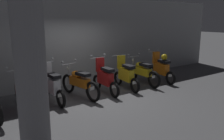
{
  "coord_description": "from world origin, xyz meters",
  "views": [
    {
      "loc": [
        -3.64,
        -6.12,
        2.45
      ],
      "look_at": [
        0.79,
        0.29,
        0.75
      ],
      "focal_mm": 36.93,
      "sensor_mm": 36.0,
      "label": 1
    }
  ],
  "objects_px": {
    "support_pillar": "(31,68)",
    "motorbike_slot_1": "(22,93)",
    "motorbike_slot_4": "(105,78)",
    "motorbike_slot_2": "(52,85)",
    "motorbike_slot_6": "(142,72)",
    "motorbike_slot_7": "(161,68)",
    "motorbike_slot_5": "(125,74)",
    "motorbike_slot_3": "(79,82)"
  },
  "relations": [
    {
      "from": "motorbike_slot_2",
      "to": "motorbike_slot_5",
      "type": "height_order",
      "value": "motorbike_slot_2"
    },
    {
      "from": "motorbike_slot_2",
      "to": "motorbike_slot_4",
      "type": "relative_size",
      "value": 1.0
    },
    {
      "from": "motorbike_slot_4",
      "to": "motorbike_slot_5",
      "type": "xyz_separation_m",
      "value": [
        0.9,
        -0.0,
        -0.0
      ]
    },
    {
      "from": "motorbike_slot_1",
      "to": "motorbike_slot_2",
      "type": "xyz_separation_m",
      "value": [
        0.89,
        0.14,
        0.04
      ]
    },
    {
      "from": "motorbike_slot_3",
      "to": "support_pillar",
      "type": "relative_size",
      "value": 0.58
    },
    {
      "from": "support_pillar",
      "to": "motorbike_slot_1",
      "type": "bearing_deg",
      "value": 81.29
    },
    {
      "from": "motorbike_slot_1",
      "to": "motorbike_slot_4",
      "type": "bearing_deg",
      "value": -0.78
    },
    {
      "from": "motorbike_slot_1",
      "to": "motorbike_slot_3",
      "type": "bearing_deg",
      "value": 2.54
    },
    {
      "from": "motorbike_slot_2",
      "to": "support_pillar",
      "type": "height_order",
      "value": "support_pillar"
    },
    {
      "from": "motorbike_slot_1",
      "to": "motorbike_slot_4",
      "type": "relative_size",
      "value": 1.16
    },
    {
      "from": "motorbike_slot_6",
      "to": "motorbike_slot_7",
      "type": "height_order",
      "value": "motorbike_slot_7"
    },
    {
      "from": "motorbike_slot_1",
      "to": "motorbike_slot_6",
      "type": "bearing_deg",
      "value": 0.86
    },
    {
      "from": "motorbike_slot_1",
      "to": "motorbike_slot_2",
      "type": "height_order",
      "value": "motorbike_slot_2"
    },
    {
      "from": "motorbike_slot_6",
      "to": "motorbike_slot_5",
      "type": "bearing_deg",
      "value": -173.34
    },
    {
      "from": "motorbike_slot_3",
      "to": "motorbike_slot_1",
      "type": "bearing_deg",
      "value": -177.46
    },
    {
      "from": "motorbike_slot_1",
      "to": "motorbike_slot_7",
      "type": "xyz_separation_m",
      "value": [
        5.36,
        -0.05,
        0.08
      ]
    },
    {
      "from": "motorbike_slot_6",
      "to": "support_pillar",
      "type": "bearing_deg",
      "value": -152.21
    },
    {
      "from": "motorbike_slot_1",
      "to": "motorbike_slot_7",
      "type": "relative_size",
      "value": 1.16
    },
    {
      "from": "motorbike_slot_5",
      "to": "motorbike_slot_4",
      "type": "bearing_deg",
      "value": 179.96
    },
    {
      "from": "motorbike_slot_1",
      "to": "support_pillar",
      "type": "distance_m",
      "value": 2.77
    },
    {
      "from": "support_pillar",
      "to": "motorbike_slot_4",
      "type": "bearing_deg",
      "value": 38.68
    },
    {
      "from": "motorbike_slot_3",
      "to": "support_pillar",
      "type": "distance_m",
      "value": 3.55
    },
    {
      "from": "motorbike_slot_3",
      "to": "support_pillar",
      "type": "height_order",
      "value": "support_pillar"
    },
    {
      "from": "motorbike_slot_5",
      "to": "motorbike_slot_7",
      "type": "xyz_separation_m",
      "value": [
        1.79,
        -0.02,
        0.04
      ]
    },
    {
      "from": "motorbike_slot_5",
      "to": "motorbike_slot_7",
      "type": "bearing_deg",
      "value": -0.56
    },
    {
      "from": "motorbike_slot_3",
      "to": "support_pillar",
      "type": "bearing_deg",
      "value": -130.11
    },
    {
      "from": "motorbike_slot_7",
      "to": "motorbike_slot_4",
      "type": "bearing_deg",
      "value": 179.62
    },
    {
      "from": "support_pillar",
      "to": "motorbike_slot_5",
      "type": "bearing_deg",
      "value": 31.76
    },
    {
      "from": "motorbike_slot_6",
      "to": "support_pillar",
      "type": "relative_size",
      "value": 0.59
    },
    {
      "from": "motorbike_slot_3",
      "to": "motorbike_slot_5",
      "type": "bearing_deg",
      "value": -3.7
    },
    {
      "from": "motorbike_slot_3",
      "to": "motorbike_slot_4",
      "type": "relative_size",
      "value": 1.15
    },
    {
      "from": "motorbike_slot_2",
      "to": "motorbike_slot_7",
      "type": "relative_size",
      "value": 1.0
    },
    {
      "from": "support_pillar",
      "to": "motorbike_slot_2",
      "type": "bearing_deg",
      "value": 64.16
    },
    {
      "from": "motorbike_slot_1",
      "to": "motorbike_slot_4",
      "type": "distance_m",
      "value": 2.68
    },
    {
      "from": "motorbike_slot_4",
      "to": "motorbike_slot_7",
      "type": "distance_m",
      "value": 2.68
    },
    {
      "from": "motorbike_slot_3",
      "to": "motorbike_slot_4",
      "type": "distance_m",
      "value": 0.91
    },
    {
      "from": "motorbike_slot_1",
      "to": "motorbike_slot_6",
      "type": "distance_m",
      "value": 4.47
    },
    {
      "from": "motorbike_slot_4",
      "to": "motorbike_slot_6",
      "type": "bearing_deg",
      "value": 3.31
    },
    {
      "from": "motorbike_slot_1",
      "to": "motorbike_slot_7",
      "type": "bearing_deg",
      "value": -0.58
    },
    {
      "from": "motorbike_slot_3",
      "to": "motorbike_slot_6",
      "type": "height_order",
      "value": "same"
    },
    {
      "from": "motorbike_slot_2",
      "to": "motorbike_slot_3",
      "type": "relative_size",
      "value": 0.87
    },
    {
      "from": "motorbike_slot_1",
      "to": "motorbike_slot_6",
      "type": "relative_size",
      "value": 1.0
    }
  ]
}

